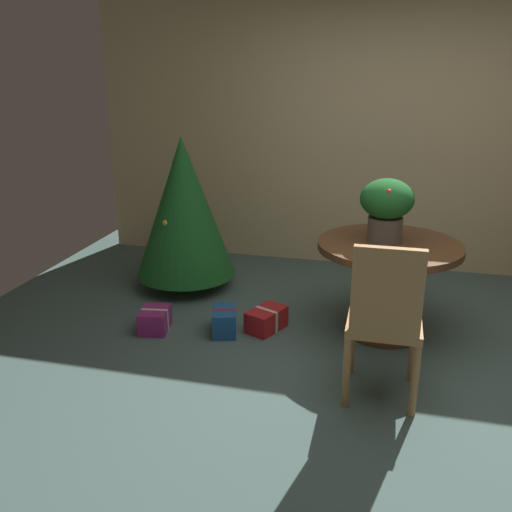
{
  "coord_description": "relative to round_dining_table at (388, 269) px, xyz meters",
  "views": [
    {
      "loc": [
        -0.07,
        -3.24,
        1.9
      ],
      "look_at": [
        -0.98,
        0.42,
        0.6
      ],
      "focal_mm": 38.74,
      "sensor_mm": 36.0,
      "label": 1
    }
  ],
  "objects": [
    {
      "name": "gift_box_blue",
      "position": [
        -1.16,
        -0.31,
        -0.4
      ],
      "size": [
        0.25,
        0.31,
        0.19
      ],
      "color": "#1E569E",
      "rests_on": "ground_plane"
    },
    {
      "name": "back_wall_panel",
      "position": [
        0.04,
        1.55,
        0.8
      ],
      "size": [
        6.0,
        0.1,
        2.6
      ],
      "primitive_type": "cube",
      "color": "beige",
      "rests_on": "ground_plane"
    },
    {
      "name": "wooden_chair_near",
      "position": [
        0.0,
        -0.94,
        0.05
      ],
      "size": [
        0.43,
        0.43,
        1.0
      ],
      "color": "#B27F4C",
      "rests_on": "ground_plane"
    },
    {
      "name": "holiday_tree",
      "position": [
        -1.76,
        0.5,
        0.24
      ],
      "size": [
        0.88,
        0.88,
        1.35
      ],
      "color": "brown",
      "rests_on": "ground_plane"
    },
    {
      "name": "flower_vase",
      "position": [
        -0.05,
        0.04,
        0.47
      ],
      "size": [
        0.38,
        0.38,
        0.45
      ],
      "color": "#665B51",
      "rests_on": "round_dining_table"
    },
    {
      "name": "gift_box_red",
      "position": [
        -0.86,
        -0.18,
        -0.42
      ],
      "size": [
        0.3,
        0.36,
        0.17
      ],
      "color": "red",
      "rests_on": "ground_plane"
    },
    {
      "name": "gift_box_purple",
      "position": [
        -1.68,
        -0.4,
        -0.41
      ],
      "size": [
        0.24,
        0.29,
        0.17
      ],
      "color": "#9E287A",
      "rests_on": "ground_plane"
    },
    {
      "name": "ground_plane",
      "position": [
        0.04,
        -0.65,
        -0.5
      ],
      "size": [
        6.6,
        6.6,
        0.0
      ],
      "primitive_type": "plane",
      "color": "#4C6660"
    },
    {
      "name": "round_dining_table",
      "position": [
        0.0,
        0.0,
        0.0
      ],
      "size": [
        1.03,
        1.03,
        0.7
      ],
      "color": "brown",
      "rests_on": "ground_plane"
    }
  ]
}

